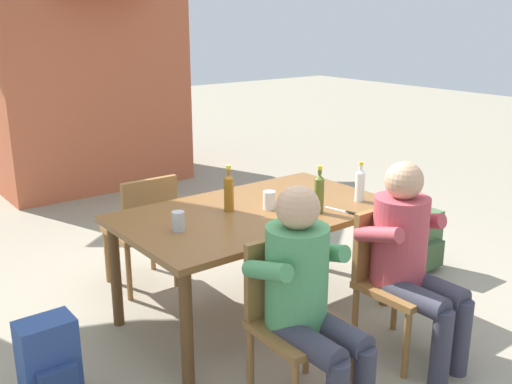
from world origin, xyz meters
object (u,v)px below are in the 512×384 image
(person_in_plaid_shirt, at_px, (307,291))
(cup_white, at_px, (269,200))
(chair_far_left, at_px, (144,226))
(brick_kiosk, at_px, (76,60))
(dining_table, at_px, (256,221))
(bottle_amber, at_px, (229,192))
(bottle_clear, at_px, (360,184))
(table_knife, at_px, (343,211))
(backpack_by_far_side, at_px, (423,243))
(bottle_olive, at_px, (319,193))
(cup_steel, at_px, (178,221))
(chair_near_left, at_px, (292,312))
(chair_near_right, at_px, (393,273))
(backpack_by_near_side, at_px, (50,363))
(person_in_white_shirt, at_px, (410,253))

(person_in_plaid_shirt, relative_size, cup_white, 9.90)
(chair_far_left, height_order, cup_white, same)
(cup_white, relative_size, brick_kiosk, 0.04)
(dining_table, xyz_separation_m, bottle_amber, (-0.15, 0.09, 0.21))
(bottle_amber, bearing_deg, bottle_clear, -24.20)
(person_in_plaid_shirt, relative_size, table_knife, 4.92)
(table_knife, height_order, backpack_by_far_side, table_knife)
(bottle_olive, relative_size, cup_steel, 2.66)
(chair_near_left, bearing_deg, backpack_by_far_side, 17.41)
(chair_near_right, distance_m, cup_white, 0.90)
(person_in_plaid_shirt, bearing_deg, dining_table, 66.82)
(chair_near_right, xyz_separation_m, chair_far_left, (-0.80, 1.64, 0.00))
(chair_near_left, xyz_separation_m, bottle_olive, (0.67, 0.53, 0.40))
(bottle_clear, bearing_deg, bottle_olive, -178.46)
(person_in_plaid_shirt, xyz_separation_m, bottle_amber, (0.25, 1.02, 0.23))
(backpack_by_far_side, bearing_deg, bottle_olive, -176.99)
(dining_table, relative_size, bottle_clear, 6.44)
(person_in_plaid_shirt, distance_m, backpack_by_far_side, 2.07)
(bottle_olive, bearing_deg, backpack_by_near_side, 173.70)
(chair_near_right, distance_m, backpack_by_near_side, 1.98)
(bottle_clear, xyz_separation_m, table_knife, (-0.25, -0.10, -0.11))
(person_in_white_shirt, distance_m, cup_steel, 1.35)
(dining_table, xyz_separation_m, cup_white, (0.08, -0.04, 0.14))
(bottle_amber, distance_m, bottle_olive, 0.58)
(person_in_white_shirt, bearing_deg, bottle_olive, 100.49)
(chair_far_left, xyz_separation_m, brick_kiosk, (0.86, 3.32, 0.96))
(person_in_plaid_shirt, relative_size, cup_steel, 10.12)
(person_in_white_shirt, relative_size, bottle_olive, 3.81)
(bottle_amber, xyz_separation_m, backpack_by_near_side, (-1.28, -0.19, -0.65))
(chair_near_left, bearing_deg, bottle_olive, 38.17)
(cup_white, relative_size, cup_steel, 1.02)
(chair_near_left, relative_size, person_in_white_shirt, 0.74)
(chair_far_left, bearing_deg, dining_table, -64.06)
(cup_white, bearing_deg, backpack_by_near_side, -177.61)
(dining_table, bearing_deg, person_in_white_shirt, -66.82)
(chair_near_left, relative_size, bottle_clear, 3.17)
(chair_near_right, bearing_deg, bottle_clear, 63.28)
(brick_kiosk, bearing_deg, backpack_by_far_side, -76.56)
(person_in_plaid_shirt, xyz_separation_m, table_knife, (0.82, 0.55, 0.10))
(chair_far_left, distance_m, bottle_amber, 0.87)
(chair_far_left, bearing_deg, table_knife, -55.73)
(chair_far_left, distance_m, backpack_by_near_side, 1.41)
(table_knife, bearing_deg, chair_far_left, 124.27)
(cup_white, bearing_deg, bottle_olive, -51.14)
(bottle_amber, xyz_separation_m, bottle_olive, (0.43, -0.38, 0.00))
(person_in_white_shirt, distance_m, cup_white, 0.96)
(chair_near_right, height_order, person_in_plaid_shirt, person_in_plaid_shirt)
(brick_kiosk, bearing_deg, chair_far_left, -104.45)
(chair_far_left, xyz_separation_m, bottle_olive, (0.68, -1.11, 0.40))
(brick_kiosk, bearing_deg, dining_table, -96.28)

